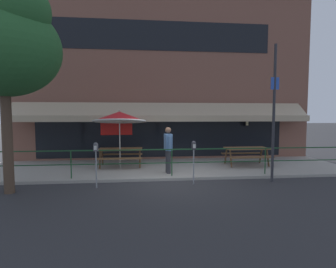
{
  "coord_description": "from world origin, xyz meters",
  "views": [
    {
      "loc": [
        -1.07,
        -8.78,
        2.26
      ],
      "look_at": [
        -0.0,
        1.6,
        1.5
      ],
      "focal_mm": 28.0,
      "sensor_mm": 36.0,
      "label": 1
    }
  ],
  "objects": [
    {
      "name": "pedestrian_walking",
      "position": [
        -0.08,
        0.81,
        1.06
      ],
      "size": [
        0.29,
        0.62,
        1.71
      ],
      "color": "#333338",
      "rests_on": "patio_deck"
    },
    {
      "name": "parking_meter_near",
      "position": [
        -2.46,
        -0.61,
        1.15
      ],
      "size": [
        0.15,
        0.16,
        1.42
      ],
      "color": "gray",
      "rests_on": "ground"
    },
    {
      "name": "parking_meter_far",
      "position": [
        0.62,
        -0.49,
        1.15
      ],
      "size": [
        0.15,
        0.16,
        1.42
      ],
      "color": "gray",
      "rests_on": "ground"
    },
    {
      "name": "street_sign_pole",
      "position": [
        3.33,
        -0.45,
        2.35
      ],
      "size": [
        0.28,
        0.09,
        4.58
      ],
      "color": "#2D2D33",
      "rests_on": "ground"
    },
    {
      "name": "patio_railing",
      "position": [
        0.0,
        0.3,
        0.8
      ],
      "size": [
        13.84,
        0.04,
        0.97
      ],
      "color": "#194723",
      "rests_on": "patio_deck"
    },
    {
      "name": "restaurant_building",
      "position": [
        0.0,
        4.23,
        4.26
      ],
      "size": [
        15.0,
        1.6,
        8.59
      ],
      "color": "brown",
      "rests_on": "ground"
    },
    {
      "name": "street_tree_curbside",
      "position": [
        -4.79,
        -0.96,
        4.26
      ],
      "size": [
        3.12,
        2.81,
        5.9
      ],
      "color": "brown",
      "rests_on": "ground"
    },
    {
      "name": "picnic_table_left",
      "position": [
        -1.93,
        2.2,
        0.71
      ],
      "size": [
        1.8,
        1.42,
        0.76
      ],
      "color": "brown",
      "rests_on": "patio_deck"
    },
    {
      "name": "picnic_table_centre",
      "position": [
        3.41,
        1.93,
        0.71
      ],
      "size": [
        1.8,
        1.42,
        0.76
      ],
      "color": "brown",
      "rests_on": "patio_deck"
    },
    {
      "name": "patio_deck",
      "position": [
        0.0,
        2.0,
        0.05
      ],
      "size": [
        15.0,
        4.0,
        0.1
      ],
      "primitive_type": "cube",
      "color": "#9E998E",
      "rests_on": "ground"
    },
    {
      "name": "ground_plane",
      "position": [
        0.0,
        0.0,
        0.0
      ],
      "size": [
        120.0,
        120.0,
        0.0
      ],
      "primitive_type": "plane",
      "color": "#2D2D30"
    },
    {
      "name": "patio_umbrella_left",
      "position": [
        -1.93,
        1.89,
        2.18
      ],
      "size": [
        2.14,
        2.14,
        2.4
      ],
      "color": "#B7B2A8",
      "rests_on": "patio_deck"
    }
  ]
}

